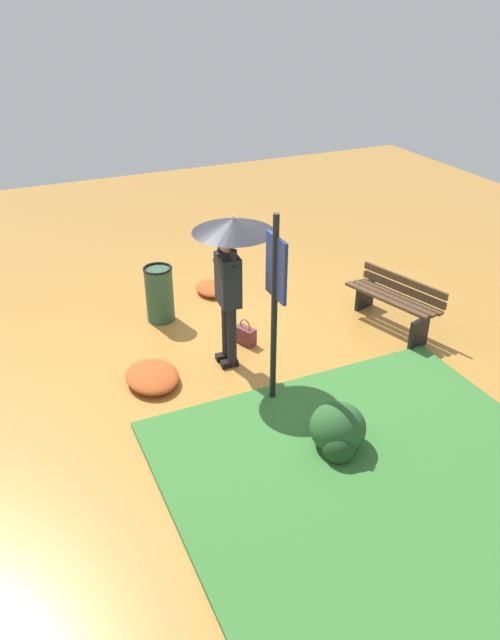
{
  "coord_description": "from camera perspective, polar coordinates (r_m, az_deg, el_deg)",
  "views": [
    {
      "loc": [
        6.35,
        -2.68,
        4.34
      ],
      "look_at": [
        0.63,
        -0.09,
        0.85
      ],
      "focal_mm": 34.27,
      "sensor_mm": 36.0,
      "label": 1
    }
  ],
  "objects": [
    {
      "name": "ground_plane",
      "position": [
        8.15,
        -1.28,
        -3.14
      ],
      "size": [
        18.0,
        18.0,
        0.0
      ],
      "primitive_type": "plane",
      "color": "#B27A33"
    },
    {
      "name": "info_sign_post",
      "position": [
        6.56,
        2.4,
        2.84
      ],
      "size": [
        0.44,
        0.07,
        2.3
      ],
      "color": "black",
      "rests_on": "ground_plane"
    },
    {
      "name": "handbag",
      "position": [
        8.3,
        -0.45,
        -1.43
      ],
      "size": [
        0.33,
        0.25,
        0.37
      ],
      "color": "brown",
      "rests_on": "ground_plane"
    },
    {
      "name": "leaf_pile_by_bench",
      "position": [
        9.73,
        -3.54,
        2.97
      ],
      "size": [
        0.63,
        0.5,
        0.14
      ],
      "color": "#B74C1E",
      "rests_on": "ground_plane"
    },
    {
      "name": "park_bench",
      "position": [
        8.83,
        13.31,
        1.75
      ],
      "size": [
        1.44,
        0.74,
        0.75
      ],
      "color": "black",
      "rests_on": "ground_plane"
    },
    {
      "name": "person_with_umbrella",
      "position": [
        7.18,
        -1.79,
        6.21
      ],
      "size": [
        0.96,
        0.96,
        2.04
      ],
      "color": "black",
      "rests_on": "ground_plane"
    },
    {
      "name": "trash_bin",
      "position": [
        8.86,
        -8.45,
        2.44
      ],
      "size": [
        0.42,
        0.42,
        0.83
      ],
      "color": "#2D5138",
      "rests_on": "ground_plane"
    },
    {
      "name": "leaf_pile_near_person",
      "position": [
        7.63,
        -9.11,
        -5.22
      ],
      "size": [
        0.8,
        0.64,
        0.18
      ],
      "color": "#B74C1E",
      "rests_on": "ground_plane"
    },
    {
      "name": "grass_verge",
      "position": [
        6.07,
        14.85,
        -17.48
      ],
      "size": [
        4.8,
        4.0,
        0.05
      ],
      "color": "#387533",
      "rests_on": "ground_plane"
    },
    {
      "name": "shrub_cluster",
      "position": [
        6.51,
        8.21,
        -10.23
      ],
      "size": [
        0.65,
        0.59,
        0.53
      ],
      "color": "#285628",
      "rests_on": "ground_plane"
    }
  ]
}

